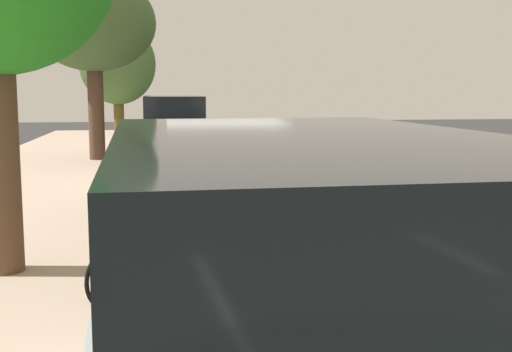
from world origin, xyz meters
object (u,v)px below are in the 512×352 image
object	(u,v)px
parked_sedan_white_nearest	(173,125)
parked_suv_silver_far	(305,343)
street_tree_mid_block	(93,24)
cyclist_with_backpack	(135,197)
street_tree_near_cyclist	(118,64)
parked_sedan_black_mid	(198,172)
bicycle_at_curb	(157,265)
parked_suv_grey_second	(174,129)

from	to	relation	value
parked_sedan_white_nearest	parked_suv_silver_far	size ratio (longest dim) A/B	0.94
parked_suv_silver_far	street_tree_mid_block	xyz separation A→B (m)	(2.38, -16.67, 3.00)
cyclist_with_backpack	street_tree_near_cyclist	xyz separation A→B (m)	(1.48, -23.86, 2.29)
cyclist_with_backpack	street_tree_near_cyclist	world-z (taller)	street_tree_near_cyclist
parked_sedan_black_mid	parked_suv_silver_far	world-z (taller)	parked_suv_silver_far
parked_sedan_white_nearest	street_tree_near_cyclist	xyz separation A→B (m)	(2.36, -4.59, 2.56)
parked_suv_silver_far	street_tree_mid_block	distance (m)	17.10
parked_suv_silver_far	parked_sedan_black_mid	bearing A→B (deg)	-90.29
parked_suv_silver_far	cyclist_with_backpack	bearing A→B (deg)	-78.20
street_tree_near_cyclist	street_tree_mid_block	xyz separation A→B (m)	(0.00, 11.52, 0.71)
parked_sedan_white_nearest	bicycle_at_curb	bearing A→B (deg)	88.07
parked_sedan_black_mid	bicycle_at_curb	distance (m)	4.67
parked_sedan_black_mid	street_tree_mid_block	xyz separation A→B (m)	(2.42, -8.18, 3.27)
parked_sedan_white_nearest	parked_sedan_black_mid	xyz separation A→B (m)	(-0.06, 15.11, 0.00)
street_tree_near_cyclist	street_tree_mid_block	world-z (taller)	street_tree_mid_block
parked_sedan_white_nearest	parked_sedan_black_mid	bearing A→B (deg)	90.24
parked_sedan_black_mid	cyclist_with_backpack	size ratio (longest dim) A/B	2.62
parked_suv_grey_second	street_tree_near_cyclist	distance (m)	12.15
parked_sedan_black_mid	parked_suv_silver_far	size ratio (longest dim) A/B	0.93
parked_suv_silver_far	street_tree_mid_block	world-z (taller)	street_tree_mid_block
parked_sedan_black_mid	street_tree_mid_block	bearing A→B (deg)	-73.48
parked_sedan_white_nearest	bicycle_at_curb	world-z (taller)	parked_sedan_white_nearest
parked_suv_grey_second	bicycle_at_curb	distance (m)	12.59
parked_sedan_black_mid	parked_sedan_white_nearest	bearing A→B (deg)	-89.76
parked_sedan_white_nearest	parked_suv_grey_second	size ratio (longest dim) A/B	0.95
cyclist_with_backpack	street_tree_near_cyclist	size ratio (longest dim) A/B	0.34
parked_sedan_black_mid	bicycle_at_curb	size ratio (longest dim) A/B	3.19
parked_suv_grey_second	cyclist_with_backpack	world-z (taller)	parked_suv_grey_second
parked_suv_grey_second	bicycle_at_curb	world-z (taller)	parked_suv_grey_second
bicycle_at_curb	street_tree_mid_block	xyz separation A→B (m)	(1.70, -12.77, 3.65)
bicycle_at_curb	parked_sedan_black_mid	bearing A→B (deg)	-99.01
parked_suv_grey_second	street_tree_near_cyclist	xyz separation A→B (m)	(2.22, -11.73, 2.29)
parked_suv_grey_second	street_tree_mid_block	bearing A→B (deg)	-5.34
parked_sedan_white_nearest	street_tree_mid_block	xyz separation A→B (m)	(2.36, 6.93, 3.27)
parked_sedan_white_nearest	parked_sedan_black_mid	world-z (taller)	same
cyclist_with_backpack	bicycle_at_curb	bearing A→B (deg)	116.89
cyclist_with_backpack	parked_sedan_black_mid	bearing A→B (deg)	-102.85
parked_suv_silver_far	cyclist_with_backpack	xyz separation A→B (m)	(0.91, -4.33, -0.00)
parked_suv_silver_far	bicycle_at_curb	size ratio (longest dim) A/B	3.44
street_tree_near_cyclist	cyclist_with_backpack	bearing A→B (deg)	93.54
street_tree_near_cyclist	parked_sedan_black_mid	bearing A→B (deg)	97.02
parked_suv_silver_far	bicycle_at_curb	distance (m)	4.01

